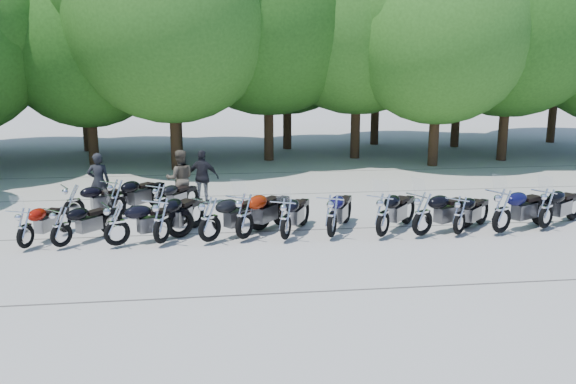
{
  "coord_description": "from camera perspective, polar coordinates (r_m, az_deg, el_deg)",
  "views": [
    {
      "loc": [
        -1.98,
        -14.62,
        4.77
      ],
      "look_at": [
        0.0,
        1.5,
        1.1
      ],
      "focal_mm": 38.0,
      "sensor_mm": 36.0,
      "label": 1
    }
  ],
  "objects": [
    {
      "name": "rider_1",
      "position": [
        19.61,
        -10.06,
        1.23
      ],
      "size": [
        0.96,
        0.78,
        1.85
      ],
      "primitive_type": "imported",
      "rotation": [
        0.0,
        0.0,
        3.23
      ],
      "color": "#504739",
      "rests_on": "ground"
    },
    {
      "name": "rider_2",
      "position": [
        19.92,
        -7.97,
        1.38
      ],
      "size": [
        1.12,
        0.67,
        1.78
      ],
      "primitive_type": "imported",
      "rotation": [
        0.0,
        0.0,
        2.89
      ],
      "color": "black",
      "rests_on": "ground"
    },
    {
      "name": "motorcycle_10",
      "position": [
        16.85,
        15.78,
        -2.03
      ],
      "size": [
        2.02,
        2.0,
        1.23
      ],
      "primitive_type": null,
      "rotation": [
        0.0,
        0.0,
        2.34
      ],
      "color": "black",
      "rests_on": "ground"
    },
    {
      "name": "ground",
      "position": [
        15.5,
        0.68,
        -5.19
      ],
      "size": [
        90.0,
        90.0,
        0.0
      ],
      "primitive_type": "plane",
      "color": "#9B968C",
      "rests_on": "ground"
    },
    {
      "name": "tree_15",
      "position": [
        36.77,
        24.29,
        15.18
      ],
      "size": [
        9.67,
        9.67,
        11.86
      ],
      "color": "#3A2614",
      "rests_on": "ground"
    },
    {
      "name": "motorcycle_0",
      "position": [
        16.44,
        -23.42,
        -3.02
      ],
      "size": [
        1.38,
        2.23,
        1.21
      ],
      "primitive_type": null,
      "rotation": [
        0.0,
        0.0,
        2.77
      ],
      "color": "#890E05",
      "rests_on": "ground"
    },
    {
      "name": "motorcycle_6",
      "position": [
        15.77,
        -0.21,
        -2.44
      ],
      "size": [
        1.58,
        2.36,
        1.29
      ],
      "primitive_type": null,
      "rotation": [
        0.0,
        0.0,
        2.71
      ],
      "color": "black",
      "rests_on": "ground"
    },
    {
      "name": "tree_4",
      "position": [
        27.88,
        -1.89,
        16.57
      ],
      "size": [
        9.13,
        9.13,
        11.2
      ],
      "color": "#3A2614",
      "rests_on": "ground"
    },
    {
      "name": "tree_14",
      "position": [
        33.23,
        15.88,
        14.1
      ],
      "size": [
        8.02,
        8.02,
        9.84
      ],
      "color": "#3A2614",
      "rests_on": "ground"
    },
    {
      "name": "motorcycle_4",
      "position": [
        15.67,
        -7.36,
        -2.44
      ],
      "size": [
        2.38,
        2.13,
        1.39
      ],
      "primitive_type": null,
      "rotation": [
        0.0,
        0.0,
        2.25
      ],
      "color": "black",
      "rests_on": "ground"
    },
    {
      "name": "motorcycle_8",
      "position": [
        16.18,
        8.89,
        -2.03
      ],
      "size": [
        2.12,
        2.35,
        1.38
      ],
      "primitive_type": null,
      "rotation": [
        0.0,
        0.0,
        2.45
      ],
      "color": "black",
      "rests_on": "ground"
    },
    {
      "name": "motorcycle_2",
      "position": [
        15.83,
        -15.75,
        -2.79
      ],
      "size": [
        2.42,
        1.66,
        1.32
      ],
      "primitive_type": null,
      "rotation": [
        0.0,
        0.0,
        2.02
      ],
      "color": "black",
      "rests_on": "ground"
    },
    {
      "name": "motorcycle_11",
      "position": [
        17.28,
        19.41,
        -1.58
      ],
      "size": [
        2.6,
        1.85,
        1.43
      ],
      "primitive_type": null,
      "rotation": [
        0.0,
        0.0,
        2.05
      ],
      "color": "black",
      "rests_on": "ground"
    },
    {
      "name": "motorcycle_14",
      "position": [
        18.6,
        -15.75,
        -0.47
      ],
      "size": [
        2.04,
        2.33,
        1.35
      ],
      "primitive_type": null,
      "rotation": [
        0.0,
        0.0,
        2.48
      ],
      "color": "black",
      "rests_on": "ground"
    },
    {
      "name": "motorcycle_15",
      "position": [
        18.34,
        -11.91,
        -0.69
      ],
      "size": [
        1.72,
        2.11,
        1.19
      ],
      "primitive_type": null,
      "rotation": [
        0.0,
        0.0,
        2.54
      ],
      "color": "black",
      "rests_on": "ground"
    },
    {
      "name": "tree_5",
      "position": [
        28.65,
        6.58,
        16.27
      ],
      "size": [
        9.04,
        9.04,
        11.1
      ],
      "color": "#3A2614",
      "rests_on": "ground"
    },
    {
      "name": "motorcycle_3",
      "position": [
        15.75,
        -11.78,
        -2.51
      ],
      "size": [
        1.8,
        2.56,
        1.41
      ],
      "primitive_type": null,
      "rotation": [
        0.0,
        0.0,
        2.67
      ],
      "color": "black",
      "rests_on": "ground"
    },
    {
      "name": "tree_10",
      "position": [
        32.22,
        -18.85,
        13.66
      ],
      "size": [
        7.78,
        7.78,
        9.55
      ],
      "color": "#3A2614",
      "rests_on": "ground"
    },
    {
      "name": "tree_11",
      "position": [
        31.1,
        -10.6,
        13.87
      ],
      "size": [
        7.56,
        7.56,
        9.28
      ],
      "color": "#3A2614",
      "rests_on": "ground"
    },
    {
      "name": "motorcycle_5",
      "position": [
        15.82,
        -4.11,
        -2.15
      ],
      "size": [
        2.18,
        2.45,
        1.43
      ],
      "primitive_type": null,
      "rotation": [
        0.0,
        0.0,
        2.47
      ],
      "color": "maroon",
      "rests_on": "ground"
    },
    {
      "name": "motorcycle_7",
      "position": [
        16.0,
        4.14,
        -2.13
      ],
      "size": [
        1.66,
        2.47,
        1.35
      ],
      "primitive_type": null,
      "rotation": [
        0.0,
        0.0,
        2.71
      ],
      "color": "#0F0C37",
      "rests_on": "ground"
    },
    {
      "name": "tree_6",
      "position": [
        27.18,
        13.99,
        14.57
      ],
      "size": [
        8.0,
        8.0,
        9.82
      ],
      "color": "#3A2614",
      "rests_on": "ground"
    },
    {
      "name": "motorcycle_1",
      "position": [
        16.2,
        -20.5,
        -2.97
      ],
      "size": [
        1.93,
        2.05,
        1.22
      ],
      "primitive_type": null,
      "rotation": [
        0.0,
        0.0,
        2.41
      ],
      "color": "black",
      "rests_on": "ground"
    },
    {
      "name": "motorcycle_12",
      "position": [
        18.21,
        23.03,
        -1.32
      ],
      "size": [
        2.35,
        1.91,
        1.33
      ],
      "primitive_type": null,
      "rotation": [
        0.0,
        0.0,
        2.17
      ],
      "color": "black",
      "rests_on": "ground"
    },
    {
      "name": "motorcycle_9",
      "position": [
        16.45,
        12.49,
        -1.91
      ],
      "size": [
        2.54,
        1.8,
        1.39
      ],
      "primitive_type": null,
      "rotation": [
        0.0,
        0.0,
        2.05
      ],
      "color": "black",
      "rests_on": "ground"
    },
    {
      "name": "tree_7",
      "position": [
        29.55,
        20.23,
        15.13
      ],
      "size": [
        8.79,
        8.79,
        10.79
      ],
      "color": "#3A2614",
      "rests_on": "ground"
    },
    {
      "name": "rider_0",
      "position": [
        19.84,
        -17.3,
        0.93
      ],
      "size": [
        0.7,
        0.49,
        1.82
      ],
      "primitive_type": "imported",
      "rotation": [
        0.0,
        0.0,
        3.22
      ],
      "color": "black",
      "rests_on": "ground"
    },
    {
      "name": "tree_13",
      "position": [
        33.26,
        8.39,
        14.79
      ],
      "size": [
        8.31,
        8.31,
        10.2
      ],
      "color": "#3A2614",
      "rests_on": "ground"
    },
    {
      "name": "tree_12",
      "position": [
        31.33,
        -0.07,
        14.49
      ],
      "size": [
        7.88,
        7.88,
        9.67
      ],
      "color": "#3A2614",
      "rests_on": "ground"
    },
    {
      "name": "motorcycle_13",
      "position": [
        18.74,
        -19.45,
        -0.79
      ],
      "size": [
        2.26,
        1.63,
        1.24
      ],
      "primitive_type": null,
      "rotation": [
        0.0,
        0.0,
        2.06
      ],
      "color": "black",
      "rests_on": "ground"
    },
    {
      "name": "tree_3",
      "position": [
        25.95,
        -10.94,
        15.94
      ],
      "size": [
        8.7,
        8.7,
        10.67
      ],
      "color": "#3A2614",
      "rests_on": "ground"
    },
    {
      "name": "tree_2",
      "position": [
        27.96,
        -18.38,
        13.22
      ],
      "size": [
        7.31,
        7.31,
        8.97
      ],
      "color": "#3A2614",
      "rests_on": "ground"
    }
  ]
}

